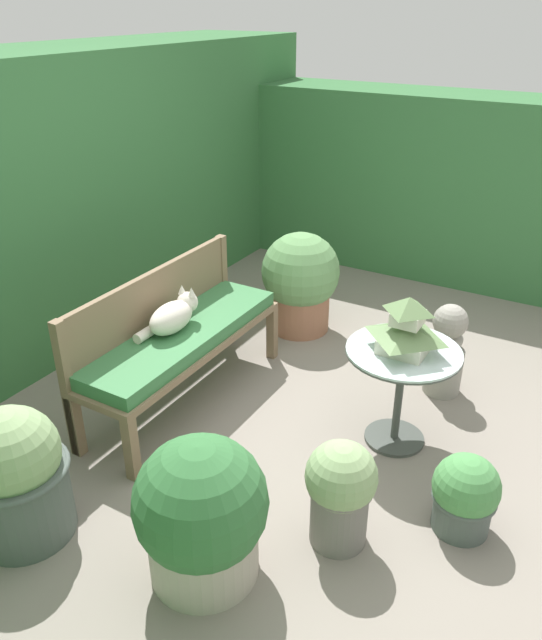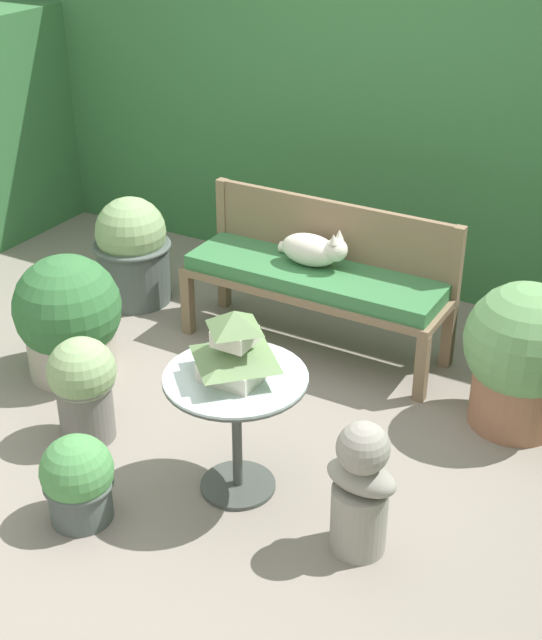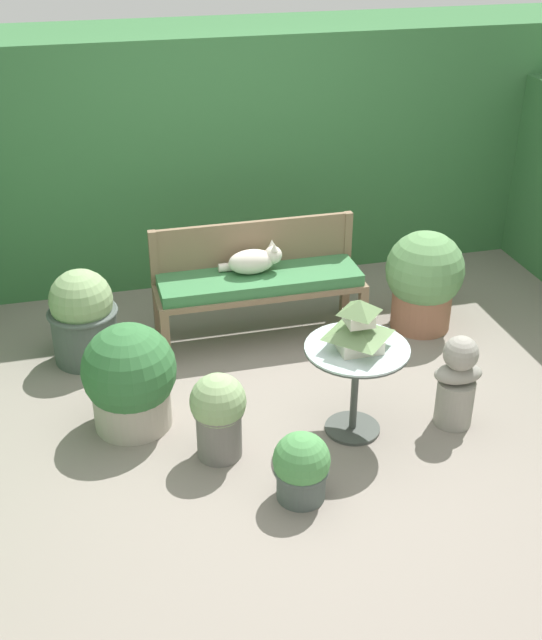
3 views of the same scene
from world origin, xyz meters
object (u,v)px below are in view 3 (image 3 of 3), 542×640
at_px(patio_table, 356,366).
at_px(potted_plant_hedge_corner, 301,467).
at_px(potted_plant_patio_mid, 218,413).
at_px(garden_bust, 457,382).
at_px(potted_plant_bench_right, 130,379).
at_px(pagoda_birdhouse, 358,327).
at_px(potted_plant_bench_left, 83,317).
at_px(garden_bench, 260,284).
at_px(cat, 254,261).
at_px(potted_plant_table_far, 424,279).

height_order(patio_table, potted_plant_hedge_corner, patio_table).
bearing_deg(potted_plant_patio_mid, garden_bust, -2.05).
xyz_separation_m(potted_plant_bench_right, potted_plant_patio_mid, (0.46, -0.43, -0.04)).
xyz_separation_m(pagoda_birdhouse, potted_plant_bench_right, (-1.29, 0.40, -0.39)).
height_order(pagoda_birdhouse, potted_plant_hedge_corner, pagoda_birdhouse).
relative_size(potted_plant_bench_left, potted_plant_patio_mid, 1.26).
relative_size(patio_table, garden_bust, 1.02).
bearing_deg(potted_plant_patio_mid, potted_plant_bench_right, 136.83).
bearing_deg(potted_plant_hedge_corner, potted_plant_bench_right, 132.08).
bearing_deg(patio_table, pagoda_birdhouse, 108.43).
xyz_separation_m(garden_bench, garden_bust, (0.90, -1.34, -0.12)).
bearing_deg(garden_bust, pagoda_birdhouse, 177.35).
distance_m(cat, potted_plant_hedge_corner, 1.85).
bearing_deg(potted_plant_bench_left, potted_plant_bench_right, -74.68).
bearing_deg(potted_plant_bench_right, potted_plant_table_far, 17.68).
relative_size(garden_bust, potted_plant_patio_mid, 1.13).
bearing_deg(cat, patio_table, -76.69).
bearing_deg(garden_bench, potted_plant_patio_mid, -113.43).
xyz_separation_m(garden_bench, pagoda_birdhouse, (0.27, -1.26, 0.30)).
distance_m(garden_bench, potted_plant_bench_right, 1.34).
xyz_separation_m(patio_table, potted_plant_hedge_corner, (-0.48, -0.50, -0.26)).
xyz_separation_m(patio_table, potted_plant_patio_mid, (-0.83, -0.03, -0.17)).
distance_m(garden_bench, patio_table, 1.29).
height_order(patio_table, garden_bust, garden_bust).
relative_size(patio_table, potted_plant_patio_mid, 1.15).
height_order(pagoda_birdhouse, potted_plant_bench_right, pagoda_birdhouse).
bearing_deg(pagoda_birdhouse, potted_plant_bench_left, 140.53).
height_order(cat, pagoda_birdhouse, pagoda_birdhouse).
xyz_separation_m(garden_bust, potted_plant_bench_right, (-1.91, 0.48, 0.03)).
bearing_deg(garden_bust, garden_bench, 128.51).
distance_m(garden_bench, potted_plant_hedge_corner, 1.79).
distance_m(pagoda_birdhouse, potted_plant_table_far, 1.48).
bearing_deg(potted_plant_table_far, potted_plant_bench_left, 176.50).
xyz_separation_m(potted_plant_hedge_corner, potted_plant_patio_mid, (-0.36, 0.47, 0.09)).
distance_m(potted_plant_bench_left, potted_plant_table_far, 2.45).
height_order(garden_bench, potted_plant_table_far, potted_plant_table_far).
distance_m(potted_plant_bench_left, potted_plant_bench_right, 0.89).
distance_m(cat, potted_plant_table_far, 1.26).
bearing_deg(potted_plant_table_far, potted_plant_hedge_corner, -131.11).
height_order(potted_plant_bench_left, potted_plant_hedge_corner, potted_plant_bench_left).
bearing_deg(potted_plant_bench_left, garden_bench, 0.43).
bearing_deg(potted_plant_hedge_corner, patio_table, 46.54).
bearing_deg(potted_plant_bench_right, potted_plant_hedge_corner, -47.92).
bearing_deg(patio_table, potted_plant_hedge_corner, -133.46).
height_order(patio_table, potted_plant_table_far, potted_plant_table_far).
bearing_deg(potted_plant_bench_right, garden_bust, -14.09).
distance_m(patio_table, potted_plant_bench_right, 1.36).
relative_size(patio_table, potted_plant_bench_right, 0.91).
xyz_separation_m(cat, garden_bust, (0.93, -1.38, -0.30)).
bearing_deg(potted_plant_bench_left, potted_plant_hedge_corner, -59.18).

